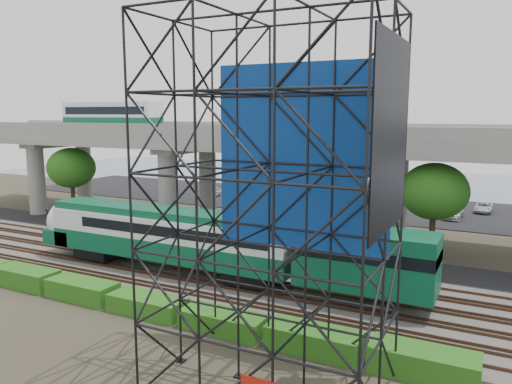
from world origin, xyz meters
The scene contains 13 objects.
ground centered at (0.00, 0.00, 0.00)m, with size 140.00×140.00×0.00m, color #474233.
ballast_bed centered at (0.00, 2.00, 0.10)m, with size 90.00×12.00×0.20m, color slate.
service_road centered at (0.00, 10.50, 0.04)m, with size 90.00×5.00×0.08m, color black.
parking_lot centered at (0.00, 34.00, 0.04)m, with size 90.00×18.00×0.08m, color black.
harbor_water centered at (0.00, 56.00, 0.01)m, with size 140.00×40.00×0.03m, color slate.
rail_tracks centered at (0.00, 2.00, 0.28)m, with size 90.00×9.52×0.16m.
commuter_train centered at (-0.13, 2.00, 2.88)m, with size 29.30×3.06×4.30m.
overpass centered at (-1.45, 16.00, 8.21)m, with size 80.00×12.00×12.40m.
scaffold_tower centered at (10.45, -7.98, 7.47)m, with size 9.36×6.36×15.00m.
hedge_strip centered at (1.01, -4.30, 0.56)m, with size 34.60×1.80×1.20m.
trees centered at (-4.67, 16.17, 5.57)m, with size 40.94×16.94×7.69m.
suv centered at (-11.26, 10.78, 0.75)m, with size 2.24×4.86×1.35m, color black.
parked_cars centered at (0.71, 33.43, 0.70)m, with size 34.93×9.71×1.31m.
Camera 1 is at (18.63, -25.47, 11.24)m, focal length 35.00 mm.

